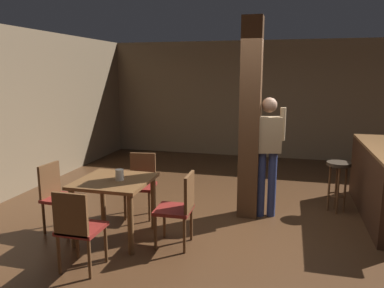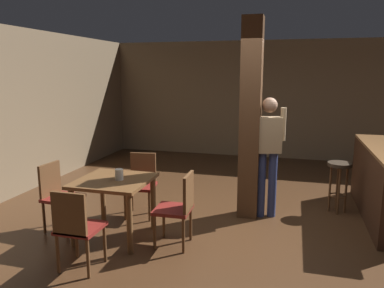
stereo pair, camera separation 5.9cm
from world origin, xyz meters
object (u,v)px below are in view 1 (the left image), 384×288
Objects in this scene: chair_west at (58,194)px; bar_counter at (377,182)px; chair_east at (180,206)px; chair_south at (78,226)px; napkin_cup at (119,175)px; standing_person at (268,148)px; dining_table at (115,190)px; bar_stool_near at (338,175)px; chair_north at (141,181)px.

chair_west is 0.39× the size of bar_counter.
chair_south is at bearing -135.10° from chair_east.
napkin_cup is 0.08× the size of standing_person.
dining_table and bar_stool_near have the same top height.
napkin_cup is at bearing -153.69° from bar_counter.
chair_south is 0.52× the size of standing_person.
chair_east is at bearing -0.58° from napkin_cup.
napkin_cup is 2.11m from standing_person.
chair_west is 0.52× the size of standing_person.
bar_stool_near is at bearing 31.56° from napkin_cup.
dining_table is 0.51× the size of standing_person.
bar_stool_near is at bearing 30.60° from dining_table.
napkin_cup is at bearing -148.44° from bar_stool_near.
chair_east is 6.51× the size of napkin_cup.
dining_table is at bearing 178.56° from chair_east.
bar_counter is at bearing 21.06° from chair_west.
chair_north is 6.51× the size of napkin_cup.
bar_stool_near is (-0.52, 0.07, 0.04)m from bar_counter.
chair_east is at bearing -146.89° from bar_counter.
chair_south is at bearing -137.94° from bar_stool_near.
dining_table is at bearing -149.40° from bar_stool_near.
chair_east reaches higher than napkin_cup.
chair_south is at bearing -90.53° from chair_north.
chair_south is 2.78m from standing_person.
standing_person is 1.65m from bar_counter.
standing_person reaches higher than chair_north.
dining_table is 0.22m from napkin_cup.
chair_south is at bearing -143.50° from bar_counter.
bar_stool_near is at bearing 40.74° from chair_east.
bar_counter is (3.24, 1.60, -0.30)m from napkin_cup.
chair_north is 1.00× the size of chair_south.
chair_north is at bearing -163.07° from bar_stool_near.
chair_south is 1.00× the size of chair_west.
chair_south is 1.20m from chair_east.
chair_south is 1.17× the size of bar_stool_near.
chair_west reaches higher than napkin_cup.
bar_stool_near is (1.95, 1.68, 0.06)m from chair_east.
chair_south is 6.51× the size of napkin_cup.
napkin_cup is 0.18× the size of bar_stool_near.
standing_person is 2.26× the size of bar_stool_near.
dining_table is 0.82m from chair_west.
chair_north is at bearing -166.73° from bar_counter.
chair_east is 2.57m from bar_stool_near.
chair_south reaches higher than dining_table.
napkin_cup is at bearing -0.69° from chair_west.
bar_counter reaches higher than napkin_cup.
napkin_cup is (-0.77, 0.01, 0.32)m from chair_east.
bar_stool_near is (2.72, 1.67, -0.26)m from napkin_cup.
chair_east is 0.83m from napkin_cup.
chair_north is at bearing 135.02° from chair_east.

